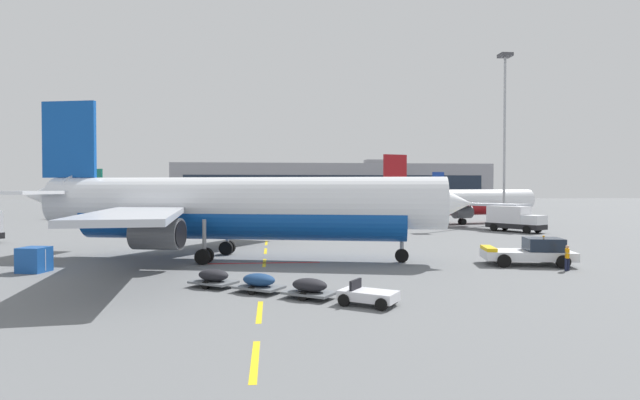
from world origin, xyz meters
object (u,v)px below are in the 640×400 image
object	(u,v)px
airliner_foreground	(234,207)
pushback_tug	(531,252)
airliner_mid_left	(460,202)
uld_cargo_container	(34,260)
ground_crew_worker	(567,256)
apron_light_mast_far	(505,119)
airliner_far_center	(471,198)
airliner_far_right	(129,200)
catering_truck	(514,218)
baggage_train	(284,285)

from	to	relation	value
airliner_foreground	pushback_tug	size ratio (longest dim) A/B	5.36
airliner_mid_left	uld_cargo_container	bearing A→B (deg)	-136.88
airliner_mid_left	ground_crew_worker	size ratio (longest dim) A/B	17.05
uld_cargo_container	apron_light_mast_far	world-z (taller)	apron_light_mast_far
pushback_tug	apron_light_mast_far	xyz separation A→B (m)	(16.44, 39.09, 14.81)
airliner_far_center	airliner_far_right	xyz separation A→B (m)	(-75.99, -19.98, 0.04)
airliner_far_center	airliner_foreground	bearing A→B (deg)	-122.14
airliner_far_center	catering_truck	size ratio (longest dim) A/B	3.52
airliner_far_center	airliner_far_right	distance (m)	78.57
airliner_far_center	apron_light_mast_far	xyz separation A→B (m)	(-14.14, -47.63, 12.75)
airliner_mid_left	airliner_far_right	bearing A→B (deg)	155.10
airliner_mid_left	airliner_far_center	bearing A→B (deg)	66.18
airliner_foreground	uld_cargo_container	xyz separation A→B (m)	(-12.36, -4.75, -3.15)
airliner_far_right	ground_crew_worker	distance (m)	83.55
ground_crew_worker	airliner_foreground	bearing A→B (deg)	161.13
pushback_tug	ground_crew_worker	world-z (taller)	pushback_tug
airliner_foreground	airliner_mid_left	world-z (taller)	airliner_foreground
uld_cargo_container	airliner_mid_left	bearing A→B (deg)	43.12
apron_light_mast_far	ground_crew_worker	bearing A→B (deg)	-110.23
uld_cargo_container	catering_truck	bearing A→B (deg)	30.20
airliner_mid_left	apron_light_mast_far	distance (m)	13.95
airliner_far_center	airliner_far_right	size ratio (longest dim) A/B	1.09
airliner_mid_left	airliner_far_center	distance (m)	50.12
baggage_train	apron_light_mast_far	bearing A→B (deg)	54.57
airliner_foreground	baggage_train	size ratio (longest dim) A/B	3.30
ground_crew_worker	catering_truck	bearing A→B (deg)	69.84
baggage_train	airliner_far_right	bearing A→B (deg)	110.35
pushback_tug	baggage_train	size ratio (longest dim) A/B	0.62
pushback_tug	apron_light_mast_far	distance (m)	44.92
catering_truck	airliner_mid_left	bearing A→B (deg)	95.10
pushback_tug	uld_cargo_container	world-z (taller)	pushback_tug
pushback_tug	uld_cargo_container	distance (m)	33.23
airliner_foreground	ground_crew_worker	distance (m)	23.36
ground_crew_worker	uld_cargo_container	world-z (taller)	ground_crew_worker
airliner_mid_left	airliner_far_right	distance (m)	61.45
catering_truck	apron_light_mast_far	world-z (taller)	apron_light_mast_far
airliner_mid_left	uld_cargo_container	xyz separation A→B (m)	(-43.57, -40.80, -2.50)
airliner_foreground	airliner_far_center	distance (m)	96.73
pushback_tug	airliner_foreground	bearing A→B (deg)	166.98
pushback_tug	ground_crew_worker	size ratio (longest dim) A/B	3.84
pushback_tug	baggage_train	distance (m)	19.45
airliner_far_right	apron_light_mast_far	world-z (taller)	apron_light_mast_far
pushback_tug	airliner_mid_left	size ratio (longest dim) A/B	0.23
airliner_foreground	catering_truck	bearing A→B (deg)	33.30
airliner_far_center	catering_truck	distance (m)	63.44
pushback_tug	airliner_far_right	size ratio (longest dim) A/B	0.27
baggage_train	uld_cargo_container	bearing A→B (deg)	151.29
airliner_foreground	baggage_train	distance (m)	14.23
catering_truck	baggage_train	world-z (taller)	catering_truck
airliner_mid_left	uld_cargo_container	distance (m)	59.74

